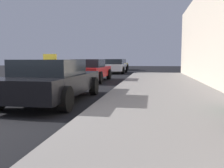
# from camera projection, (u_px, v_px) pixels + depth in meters

# --- Properties ---
(sidewalk) EXTENTS (4.00, 32.00, 0.15)m
(sidewalk) POSITION_uv_depth(u_px,v_px,m) (178.00, 120.00, 4.85)
(sidewalk) COLOR gray
(sidewalk) RESTS_ON ground_plane
(car_black) EXTENTS (2.03, 4.57, 1.43)m
(car_black) POSITION_uv_depth(u_px,v_px,m) (53.00, 80.00, 7.41)
(car_black) COLOR black
(car_black) RESTS_ON ground_plane
(car_red) EXTENTS (2.02, 4.32, 1.27)m
(car_red) POSITION_uv_depth(u_px,v_px,m) (89.00, 70.00, 14.17)
(car_red) COLOR red
(car_red) RESTS_ON ground_plane
(car_white) EXTENTS (2.02, 4.28, 1.27)m
(car_white) POSITION_uv_depth(u_px,v_px,m) (115.00, 66.00, 22.16)
(car_white) COLOR white
(car_white) RESTS_ON ground_plane
(car_yellow) EXTENTS (1.98, 4.12, 1.27)m
(car_yellow) POSITION_uv_depth(u_px,v_px,m) (119.00, 64.00, 28.59)
(car_yellow) COLOR yellow
(car_yellow) RESTS_ON ground_plane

